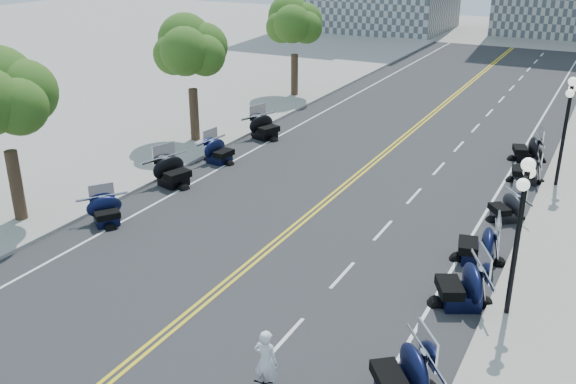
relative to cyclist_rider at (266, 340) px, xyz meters
The scene contains 37 objects.
ground 5.27m from the cyclist_rider, 145.84° to the left, with size 160.00×160.00×0.00m, color gray.
road 13.53m from the cyclist_rider, 107.72° to the left, with size 16.00×90.00×0.01m, color #333335.
centerline_yellow_a 13.57m from the cyclist_rider, 108.21° to the left, with size 0.12×90.00×0.00m, color yellow.
centerline_yellow_b 13.50m from the cyclist_rider, 107.23° to the left, with size 0.12×90.00×0.00m, color yellow.
edge_line_north 13.11m from the cyclist_rider, 79.71° to the left, with size 0.12×90.00×0.00m, color white.
edge_line_south 16.62m from the cyclist_rider, 129.38° to the left, with size 0.12×90.00×0.00m, color white.
lane_dash_6 3.45m from the cyclist_rider, 107.65° to the left, with size 0.12×2.00×0.00m, color white.
lane_dash_7 7.07m from the cyclist_rider, 97.42° to the left, with size 0.12×2.00×0.00m, color white.
lane_dash_8 10.96m from the cyclist_rider, 94.68° to the left, with size 0.12×2.00×0.00m, color white.
lane_dash_9 14.91m from the cyclist_rider, 93.41° to the left, with size 0.12×2.00×0.00m, color white.
lane_dash_10 18.88m from the cyclist_rider, 92.69° to the left, with size 0.12×2.00×0.00m, color white.
lane_dash_11 22.86m from the cyclist_rider, 92.22° to the left, with size 0.12×2.00×0.00m, color white.
lane_dash_12 26.85m from the cyclist_rider, 91.89° to the left, with size 0.12×2.00×0.00m, color white.
lane_dash_13 30.84m from the cyclist_rider, 91.64° to the left, with size 0.12×2.00×0.00m, color white.
lane_dash_14 34.83m from the cyclist_rider, 91.45° to the left, with size 0.12×2.00×0.00m, color white.
lane_dash_15 38.82m from the cyclist_rider, 91.30° to the left, with size 0.12×2.00×0.00m, color white.
lane_dash_16 42.82m from the cyclist_rider, 91.18° to the left, with size 0.12×2.00×0.00m, color white.
lane_dash_17 46.81m from the cyclist_rider, 91.08° to the left, with size 0.12×2.00×0.00m, color white.
lane_dash_18 50.81m from the cyclist_rider, 90.99° to the left, with size 0.12×2.00×0.00m, color white.
lane_dash_19 54.81m from the cyclist_rider, 90.92° to the left, with size 0.12×2.00×0.00m, color white.
sidewalk_south 19.46m from the cyclist_rider, 138.79° to the left, with size 5.00×90.00×0.15m, color #9E9991.
street_lamp_2 8.17m from the cyclist_rider, 56.27° to the left, with size 0.50×1.20×4.90m, color black, non-canonical shape.
street_lamp_3 19.32m from the cyclist_rider, 76.46° to the left, with size 0.50×1.20×4.90m, color black, non-canonical shape.
tree_2 15.14m from the cyclist_rider, 161.29° to the left, with size 4.80×4.80×9.20m, color #235619, non-canonical shape.
tree_3 22.09m from the cyclist_rider, 130.02° to the left, with size 4.80×4.80×9.20m, color #235619, non-canonical shape.
tree_4 32.16m from the cyclist_rider, 116.08° to the left, with size 4.80×4.80×9.20m, color #235619, non-canonical shape.
motorcycle_n_5 3.56m from the cyclist_rider, 33.47° to the left, with size 2.11×2.11×1.48m, color black, non-canonical shape.
motorcycle_n_6 7.52m from the cyclist_rider, 65.40° to the left, with size 2.22×2.22×1.55m, color black, non-canonical shape.
motorcycle_n_7 10.38m from the cyclist_rider, 73.49° to the left, with size 2.10×2.10×1.47m, color black, non-canonical shape.
motorcycle_n_8 14.44m from the cyclist_rider, 77.37° to the left, with size 1.78×1.78×1.25m, color black, non-canonical shape.
motorcycle_n_9 19.13m from the cyclist_rider, 80.45° to the left, with size 1.91×1.91×1.34m, color black, non-canonical shape.
motorcycle_n_10 22.25m from the cyclist_rider, 83.01° to the left, with size 2.03×2.03×1.42m, color black, non-canonical shape.
motorcycle_s_6 12.59m from the cyclist_rider, 150.33° to the left, with size 1.77×1.77×1.24m, color black, non-canonical shape.
motorcycle_s_7 15.58m from the cyclist_rider, 135.64° to the left, with size 2.15×2.15×1.51m, color black, non-canonical shape.
motorcycle_s_8 18.24m from the cyclist_rider, 127.17° to the left, with size 1.93×1.93×1.35m, color black, non-canonical shape.
motorcycle_s_9 22.11m from the cyclist_rider, 119.87° to the left, with size 2.13×2.13×1.49m, color black, non-canonical shape.
cyclist_rider is the anchor object (origin of this frame).
Camera 1 is at (10.51, -13.81, 10.84)m, focal length 40.00 mm.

